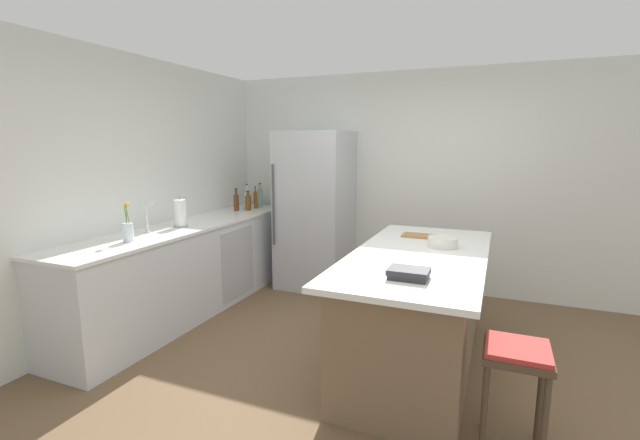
{
  "coord_description": "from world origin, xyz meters",
  "views": [
    {
      "loc": [
        0.88,
        -2.99,
        1.75
      ],
      "look_at": [
        -0.77,
        0.95,
        1.0
      ],
      "focal_mm": 24.21,
      "sensor_mm": 36.0,
      "label": 1
    }
  ],
  "objects_px": {
    "refrigerator": "(315,210)",
    "mixing_bowl": "(443,242)",
    "bar_stool": "(516,365)",
    "sink_faucet": "(148,216)",
    "olive_oil_bottle": "(260,197)",
    "syrup_bottle": "(236,202)",
    "kitchen_island": "(417,309)",
    "cutting_board": "(421,236)",
    "paper_towel_roll": "(180,214)",
    "soda_bottle": "(247,199)",
    "vinegar_bottle": "(256,199)",
    "whiskey_bottle": "(248,202)",
    "gin_bottle": "(260,198)",
    "flower_vase": "(128,230)",
    "cookbook_stack": "(409,273)"
  },
  "relations": [
    {
      "from": "soda_bottle",
      "to": "sink_faucet",
      "type": "bearing_deg",
      "value": -90.73
    },
    {
      "from": "refrigerator",
      "to": "olive_oil_bottle",
      "type": "xyz_separation_m",
      "value": [
        -0.9,
        0.19,
        0.1
      ]
    },
    {
      "from": "soda_bottle",
      "to": "flower_vase",
      "type": "bearing_deg",
      "value": -87.36
    },
    {
      "from": "olive_oil_bottle",
      "to": "flower_vase",
      "type": "bearing_deg",
      "value": -87.9
    },
    {
      "from": "kitchen_island",
      "to": "bar_stool",
      "type": "relative_size",
      "value": 3.41
    },
    {
      "from": "sink_faucet",
      "to": "cutting_board",
      "type": "xyz_separation_m",
      "value": [
        2.37,
        0.87,
        -0.16
      ]
    },
    {
      "from": "paper_towel_roll",
      "to": "cutting_board",
      "type": "distance_m",
      "value": 2.37
    },
    {
      "from": "kitchen_island",
      "to": "bar_stool",
      "type": "bearing_deg",
      "value": -48.47
    },
    {
      "from": "sink_faucet",
      "to": "syrup_bottle",
      "type": "relative_size",
      "value": 1.07
    },
    {
      "from": "refrigerator",
      "to": "cutting_board",
      "type": "bearing_deg",
      "value": -32.29
    },
    {
      "from": "soda_bottle",
      "to": "paper_towel_roll",
      "type": "bearing_deg",
      "value": -88.12
    },
    {
      "from": "vinegar_bottle",
      "to": "soda_bottle",
      "type": "xyz_separation_m",
      "value": [
        -0.07,
        -0.09,
        0.01
      ]
    },
    {
      "from": "soda_bottle",
      "to": "syrup_bottle",
      "type": "bearing_deg",
      "value": -100.6
    },
    {
      "from": "refrigerator",
      "to": "paper_towel_roll",
      "type": "height_order",
      "value": "refrigerator"
    },
    {
      "from": "whiskey_bottle",
      "to": "sink_faucet",
      "type": "bearing_deg",
      "value": -93.56
    },
    {
      "from": "olive_oil_bottle",
      "to": "whiskey_bottle",
      "type": "relative_size",
      "value": 1.22
    },
    {
      "from": "olive_oil_bottle",
      "to": "syrup_bottle",
      "type": "relative_size",
      "value": 1.07
    },
    {
      "from": "olive_oil_bottle",
      "to": "cookbook_stack",
      "type": "height_order",
      "value": "olive_oil_bottle"
    },
    {
      "from": "soda_bottle",
      "to": "vinegar_bottle",
      "type": "bearing_deg",
      "value": 53.04
    },
    {
      "from": "refrigerator",
      "to": "gin_bottle",
      "type": "bearing_deg",
      "value": 174.79
    },
    {
      "from": "kitchen_island",
      "to": "whiskey_bottle",
      "type": "xyz_separation_m",
      "value": [
        -2.36,
        1.31,
        0.57
      ]
    },
    {
      "from": "syrup_bottle",
      "to": "mixing_bowl",
      "type": "xyz_separation_m",
      "value": [
        2.62,
        -0.94,
        -0.08
      ]
    },
    {
      "from": "soda_bottle",
      "to": "bar_stool",
      "type": "bearing_deg",
      "value": -34.95
    },
    {
      "from": "mixing_bowl",
      "to": "bar_stool",
      "type": "bearing_deg",
      "value": -62.35
    },
    {
      "from": "paper_towel_roll",
      "to": "bar_stool",
      "type": "bearing_deg",
      "value": -15.97
    },
    {
      "from": "paper_towel_roll",
      "to": "syrup_bottle",
      "type": "height_order",
      "value": "paper_towel_roll"
    },
    {
      "from": "flower_vase",
      "to": "paper_towel_roll",
      "type": "height_order",
      "value": "flower_vase"
    },
    {
      "from": "bar_stool",
      "to": "sink_faucet",
      "type": "relative_size",
      "value": 2.13
    },
    {
      "from": "sink_faucet",
      "to": "whiskey_bottle",
      "type": "bearing_deg",
      "value": 86.44
    },
    {
      "from": "flower_vase",
      "to": "gin_bottle",
      "type": "distance_m",
      "value": 2.21
    },
    {
      "from": "kitchen_island",
      "to": "bar_stool",
      "type": "height_order",
      "value": "kitchen_island"
    },
    {
      "from": "cutting_board",
      "to": "soda_bottle",
      "type": "bearing_deg",
      "value": 161.18
    },
    {
      "from": "bar_stool",
      "to": "cookbook_stack",
      "type": "xyz_separation_m",
      "value": [
        -0.64,
        0.11,
        0.43
      ]
    },
    {
      "from": "olive_oil_bottle",
      "to": "vinegar_bottle",
      "type": "bearing_deg",
      "value": -73.44
    },
    {
      "from": "gin_bottle",
      "to": "cookbook_stack",
      "type": "relative_size",
      "value": 1.26
    },
    {
      "from": "sink_faucet",
      "to": "paper_towel_roll",
      "type": "height_order",
      "value": "paper_towel_roll"
    },
    {
      "from": "kitchen_island",
      "to": "sink_faucet",
      "type": "bearing_deg",
      "value": -173.83
    },
    {
      "from": "kitchen_island",
      "to": "flower_vase",
      "type": "distance_m",
      "value": 2.49
    },
    {
      "from": "bar_stool",
      "to": "vinegar_bottle",
      "type": "distance_m",
      "value": 3.86
    },
    {
      "from": "syrup_bottle",
      "to": "soda_bottle",
      "type": "bearing_deg",
      "value": 79.4
    },
    {
      "from": "refrigerator",
      "to": "mixing_bowl",
      "type": "distance_m",
      "value": 2.09
    },
    {
      "from": "gin_bottle",
      "to": "cookbook_stack",
      "type": "distance_m",
      "value": 3.31
    },
    {
      "from": "flower_vase",
      "to": "vinegar_bottle",
      "type": "relative_size",
      "value": 1.18
    },
    {
      "from": "refrigerator",
      "to": "cutting_board",
      "type": "height_order",
      "value": "refrigerator"
    },
    {
      "from": "whiskey_bottle",
      "to": "gin_bottle",
      "type": "bearing_deg",
      "value": 88.52
    },
    {
      "from": "olive_oil_bottle",
      "to": "bar_stool",
      "type": "bearing_deg",
      "value": -38.52
    },
    {
      "from": "refrigerator",
      "to": "paper_towel_roll",
      "type": "distance_m",
      "value": 1.66
    },
    {
      "from": "kitchen_island",
      "to": "vinegar_bottle",
      "type": "distance_m",
      "value": 2.86
    },
    {
      "from": "sink_faucet",
      "to": "flower_vase",
      "type": "relative_size",
      "value": 0.89
    },
    {
      "from": "bar_stool",
      "to": "whiskey_bottle",
      "type": "relative_size",
      "value": 2.6
    }
  ]
}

